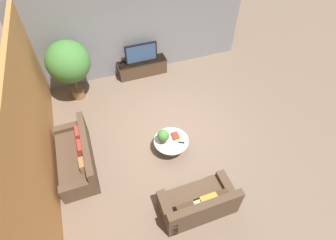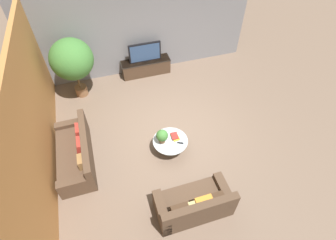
{
  "view_description": "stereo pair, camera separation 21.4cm",
  "coord_description": "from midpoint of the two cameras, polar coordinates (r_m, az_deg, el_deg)",
  "views": [
    {
      "loc": [
        -1.76,
        -4.53,
        5.81
      ],
      "look_at": [
        -0.12,
        0.02,
        0.55
      ],
      "focal_mm": 28.0,
      "sensor_mm": 36.0,
      "label": 1
    },
    {
      "loc": [
        -1.55,
        -4.6,
        5.81
      ],
      "look_at": [
        -0.12,
        0.02,
        0.55
      ],
      "focal_mm": 28.0,
      "sensor_mm": 36.0,
      "label": 2
    }
  ],
  "objects": [
    {
      "name": "ground_plane",
      "position": [
        7.57,
        1.7,
        -2.76
      ],
      "size": [
        24.0,
        24.0,
        0.0
      ],
      "primitive_type": "plane",
      "color": "brown"
    },
    {
      "name": "back_wall_stone",
      "position": [
        9.08,
        -4.96,
        18.9
      ],
      "size": [
        7.4,
        0.12,
        3.0
      ],
      "primitive_type": "cube",
      "color": "slate",
      "rests_on": "ground"
    },
    {
      "name": "side_wall_left",
      "position": [
        6.62,
        -26.44,
        0.68
      ],
      "size": [
        0.12,
        7.4,
        3.0
      ],
      "primitive_type": "cube",
      "color": "#B2753D",
      "rests_on": "ground"
    },
    {
      "name": "media_console",
      "position": [
        9.46,
        -4.17,
        11.48
      ],
      "size": [
        1.71,
        0.5,
        0.53
      ],
      "color": "#473323",
      "rests_on": "ground"
    },
    {
      "name": "television",
      "position": [
        9.13,
        -4.37,
        14.45
      ],
      "size": [
        1.1,
        0.13,
        0.67
      ],
      "color": "black",
      "rests_on": "media_console"
    },
    {
      "name": "coffee_table",
      "position": [
        6.98,
        1.38,
        -5.12
      ],
      "size": [
        0.92,
        0.92,
        0.39
      ],
      "color": "#756656",
      "rests_on": "ground"
    },
    {
      "name": "couch_by_wall",
      "position": [
        7.12,
        -18.45,
        -7.03
      ],
      "size": [
        0.84,
        2.06,
        0.84
      ],
      "rotation": [
        0.0,
        0.0,
        -1.57
      ],
      "color": "#4C3828",
      "rests_on": "ground"
    },
    {
      "name": "couch_near_entry",
      "position": [
        6.11,
        6.76,
        -17.84
      ],
      "size": [
        1.66,
        0.84,
        0.84
      ],
      "rotation": [
        0.0,
        0.0,
        3.14
      ],
      "color": "#4C3828",
      "rests_on": "ground"
    },
    {
      "name": "potted_palm_tall",
      "position": [
        8.36,
        -19.48,
        12.2
      ],
      "size": [
        1.27,
        1.27,
        1.98
      ],
      "color": "brown",
      "rests_on": "ground"
    },
    {
      "name": "potted_plant_tabletop",
      "position": [
        6.69,
        -0.37,
        -3.51
      ],
      "size": [
        0.31,
        0.31,
        0.4
      ],
      "color": "brown",
      "rests_on": "coffee_table"
    },
    {
      "name": "book_stack",
      "position": [
        6.95,
        2.4,
        -3.59
      ],
      "size": [
        0.21,
        0.3,
        0.06
      ],
      "color": "gold",
      "rests_on": "coffee_table"
    },
    {
      "name": "remote_black",
      "position": [
        6.84,
        3.6,
        -5.02
      ],
      "size": [
        0.16,
        0.11,
        0.02
      ],
      "primitive_type": "cube",
      "rotation": [
        0.0,
        0.0,
        1.09
      ],
      "color": "black",
      "rests_on": "coffee_table"
    }
  ]
}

